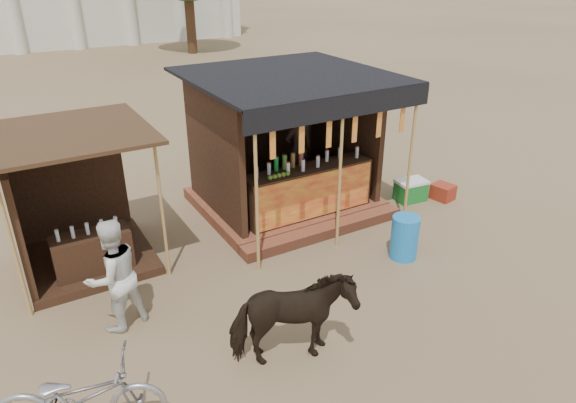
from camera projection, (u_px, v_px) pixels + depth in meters
The scene contains 9 objects.
ground at pixel (342, 307), 7.70m from camera, with size 120.00×120.00×0.00m, color #846B4C.
main_stall at pixel (288, 161), 10.34m from camera, with size 3.60×3.61×2.78m.
secondary_stall at pixel (71, 220), 8.41m from camera, with size 2.40×2.40×2.38m.
cow at pixel (292, 320), 6.42m from camera, with size 0.71×1.55×1.31m, color black.
motorbike at pixel (80, 398), 5.52m from camera, with size 0.63×1.82×0.96m, color #9B9BA3.
bystander at pixel (113, 276), 6.98m from camera, with size 0.81×0.63×1.67m, color silver.
blue_barrel at pixel (404, 237), 8.83m from camera, with size 0.47×0.47×0.78m, color blue.
red_crate at pixel (443, 192), 11.05m from camera, with size 0.39×0.44×0.33m, color maroon.
cooler at pixel (411, 190), 10.97m from camera, with size 0.68×0.51×0.46m.
Camera 1 is at (-3.85, -4.99, 4.78)m, focal length 32.00 mm.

